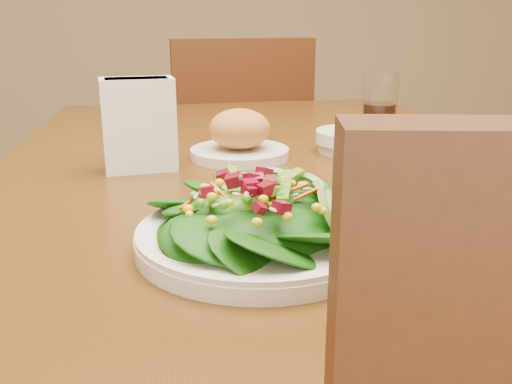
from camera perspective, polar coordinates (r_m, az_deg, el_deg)
dining_table at (r=0.98m, az=1.68°, el=-2.84°), size 0.90×1.40×0.75m
chair_far at (r=1.81m, az=-1.97°, el=1.42°), size 0.46×0.47×0.92m
salad_plate at (r=0.59m, az=1.16°, el=-3.09°), size 0.26×0.26×0.07m
bread_plate at (r=0.97m, az=-1.66°, el=5.39°), size 0.17×0.17×0.09m
tomato_bowl at (r=1.03m, az=9.81°, el=5.10°), size 0.14×0.14×0.05m
drinking_glass at (r=1.20m, az=12.24°, el=8.21°), size 0.07×0.07×0.12m
napkin_holder at (r=0.91m, az=-11.63°, el=6.85°), size 0.12×0.07×0.14m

